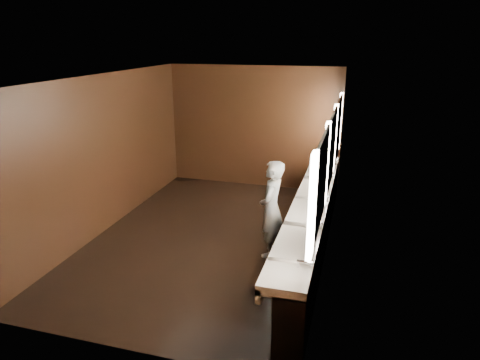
% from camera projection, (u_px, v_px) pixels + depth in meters
% --- Properties ---
extents(floor, '(6.00, 6.00, 0.00)m').
position_uv_depth(floor, '(212.00, 237.00, 7.64)').
color(floor, black).
rests_on(floor, ground).
extents(ceiling, '(4.00, 6.00, 0.02)m').
position_uv_depth(ceiling, '(208.00, 77.00, 6.74)').
color(ceiling, '#2D2D2B').
rests_on(ceiling, wall_back).
extents(wall_back, '(4.00, 0.02, 2.80)m').
position_uv_depth(wall_back, '(254.00, 127.00, 9.93)').
color(wall_back, black).
rests_on(wall_back, floor).
extents(wall_front, '(4.00, 0.02, 2.80)m').
position_uv_depth(wall_front, '(114.00, 239.00, 4.46)').
color(wall_front, black).
rests_on(wall_front, floor).
extents(wall_left, '(0.02, 6.00, 2.80)m').
position_uv_depth(wall_left, '(106.00, 154.00, 7.71)').
color(wall_left, black).
rests_on(wall_left, floor).
extents(wall_right, '(0.02, 6.00, 2.80)m').
position_uv_depth(wall_right, '(331.00, 172.00, 6.68)').
color(wall_right, black).
rests_on(wall_right, floor).
extents(sink_counter, '(0.55, 5.40, 1.01)m').
position_uv_depth(sink_counter, '(314.00, 223.00, 7.02)').
color(sink_counter, black).
rests_on(sink_counter, floor).
extents(mirror_band, '(0.06, 5.03, 1.15)m').
position_uv_depth(mirror_band, '(331.00, 150.00, 6.57)').
color(mirror_band, white).
rests_on(mirror_band, wall_right).
extents(person, '(0.43, 0.61, 1.59)m').
position_uv_depth(person, '(271.00, 209.00, 6.81)').
color(person, '#92B9DB').
rests_on(person, floor).
extents(trash_bin, '(0.39, 0.39, 0.59)m').
position_uv_depth(trash_bin, '(286.00, 277.00, 5.83)').
color(trash_bin, black).
rests_on(trash_bin, floor).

